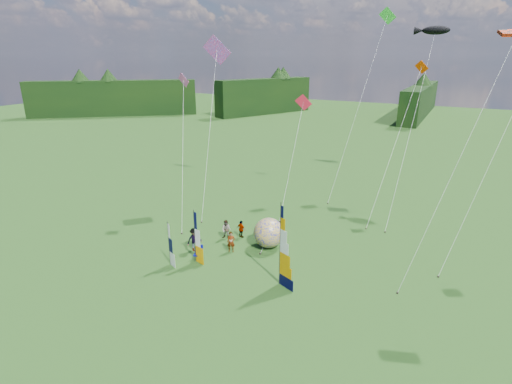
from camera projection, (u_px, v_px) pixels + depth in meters
The scene contains 19 objects.
ground at pixel (240, 295), 25.17m from camera, with size 220.00×220.00×0.00m, color #284F21.
treeline_ring at pixel (240, 238), 23.86m from camera, with size 210.00×210.00×8.00m, color black, non-canonical shape.
feather_banner_main at pixel (280, 246), 25.52m from camera, with size 1.49×0.10×5.56m, color black, non-canonical shape.
side_banner_left at pixel (195, 237), 28.62m from camera, with size 1.08×0.10×3.93m, color orange, non-canonical shape.
side_banner_far at pixel (169, 244), 28.31m from camera, with size 0.96×0.10×3.23m, color white, non-canonical shape.
bol_inflatable at pixel (269, 233), 31.10m from camera, with size 2.38×2.38×2.38m, color #000B95.
spectator_a at pixel (231, 242), 30.42m from camera, with size 0.60×0.40×1.66m, color #66594C.
spectator_b at pixel (226, 230), 32.58m from camera, with size 0.79×0.39×1.62m, color #66594C.
spectator_c at pixel (194, 239), 30.57m from camera, with size 1.21×0.45×1.87m, color #66594C.
spectator_d at pixel (241, 229), 32.81m from camera, with size 0.88×0.36×1.50m, color #66594C.
camp_chair at pixel (198, 253), 29.23m from camera, with size 0.66×0.66×1.14m, color #010653, non-canonical shape.
kite_whale at pixel (413, 117), 35.98m from camera, with size 3.78×15.33×18.07m, color black, non-canonical shape.
kite_rainbow_delta at pixel (209, 121), 36.72m from camera, with size 7.16×11.85×17.08m, color #E81941, non-canonical shape.
kite_parafoil at pixel (456, 157), 23.42m from camera, with size 7.72×8.08×17.36m, color red, non-canonical shape.
small_kite_red at pixel (292, 152), 37.85m from camera, with size 4.03×10.73×11.20m, color red, non-canonical shape.
small_kite_orange at pixel (395, 141), 35.19m from camera, with size 3.97×9.97×14.28m, color #F44200, non-canonical shape.
small_kite_yellow at pixel (484, 171), 26.94m from camera, with size 5.72×8.97×13.77m, color gold, non-canonical shape.
small_kite_pink at pixel (182, 149), 34.44m from camera, with size 5.28×7.59×13.29m, color #EA55A7, non-canonical shape.
small_kite_green at pixel (359, 101), 41.03m from camera, with size 5.04×13.19×19.68m, color green, non-canonical shape.
Camera 1 is at (11.00, -18.66, 14.41)m, focal length 28.00 mm.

